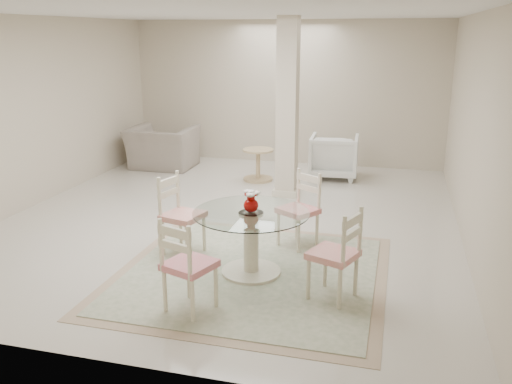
% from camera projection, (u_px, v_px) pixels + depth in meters
% --- Properties ---
extents(ground, '(7.00, 7.00, 0.00)m').
position_uv_depth(ground, '(231.00, 218.00, 7.48)').
color(ground, beige).
rests_on(ground, ground).
extents(room_shell, '(6.02, 7.02, 2.71)m').
position_uv_depth(room_shell, '(230.00, 82.00, 6.95)').
color(room_shell, beige).
rests_on(room_shell, ground).
extents(column, '(0.30, 0.30, 2.70)m').
position_uv_depth(column, '(288.00, 109.00, 8.18)').
color(column, beige).
rests_on(column, ground).
extents(area_rug, '(2.80, 2.80, 0.02)m').
position_uv_depth(area_rug, '(251.00, 273.00, 5.74)').
color(area_rug, tan).
rests_on(area_rug, ground).
extents(dining_table, '(1.20, 1.20, 0.69)m').
position_uv_depth(dining_table, '(251.00, 243.00, 5.64)').
color(dining_table, beige).
rests_on(dining_table, ground).
extents(red_vase, '(0.18, 0.17, 0.23)m').
position_uv_depth(red_vase, '(251.00, 201.00, 5.51)').
color(red_vase, '#9F0704').
rests_on(red_vase, dining_table).
extents(dining_chair_east, '(0.52, 0.52, 1.01)m').
position_uv_depth(dining_chair_east, '(340.00, 248.00, 5.03)').
color(dining_chair_east, beige).
rests_on(dining_chair_east, ground).
extents(dining_chair_north, '(0.55, 0.55, 0.99)m').
position_uv_depth(dining_chair_north, '(302.00, 204.00, 6.38)').
color(dining_chair_north, '#F6E9CB').
rests_on(dining_chair_north, ground).
extents(dining_chair_west, '(0.50, 0.50, 1.02)m').
position_uv_depth(dining_chair_west, '(178.00, 209.00, 6.14)').
color(dining_chair_west, '#F7EECB').
rests_on(dining_chair_west, ground).
extents(dining_chair_south, '(0.51, 0.51, 1.00)m').
position_uv_depth(dining_chair_south, '(185.00, 259.00, 4.79)').
color(dining_chair_south, '#EEE7C4').
rests_on(dining_chair_south, ground).
extents(recliner_taupe, '(1.19, 1.04, 0.77)m').
position_uv_depth(recliner_taupe, '(163.00, 148.00, 10.17)').
color(recliner_taupe, gray).
rests_on(recliner_taupe, ground).
extents(armchair_white, '(0.86, 0.88, 0.76)m').
position_uv_depth(armchair_white, '(334.00, 156.00, 9.48)').
color(armchair_white, white).
rests_on(armchair_white, ground).
extents(side_table, '(0.53, 0.53, 0.55)m').
position_uv_depth(side_table, '(258.00, 166.00, 9.32)').
color(side_table, '#D0B180').
rests_on(side_table, ground).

